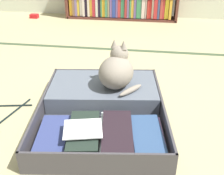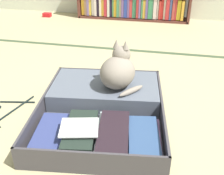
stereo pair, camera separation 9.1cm
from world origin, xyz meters
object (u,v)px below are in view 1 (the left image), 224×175
at_px(black_cat, 117,70).
at_px(small_red_pouch, 34,16).
at_px(open_suitcase, 103,107).
at_px(clothes_hanger, 4,114).

distance_m(black_cat, small_red_pouch, 2.31).
relative_size(open_suitcase, clothes_hanger, 2.37).
bearing_deg(open_suitcase, small_red_pouch, 121.66).
xyz_separation_m(black_cat, clothes_hanger, (-0.64, -0.23, -0.22)).
bearing_deg(black_cat, clothes_hanger, -160.14).
xyz_separation_m(open_suitcase, clothes_hanger, (-0.57, -0.09, -0.05)).
xyz_separation_m(clothes_hanger, small_red_pouch, (-0.68, 2.11, 0.02)).
bearing_deg(small_red_pouch, open_suitcase, -58.34).
distance_m(clothes_hanger, small_red_pouch, 2.22).
bearing_deg(clothes_hanger, small_red_pouch, 107.74).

